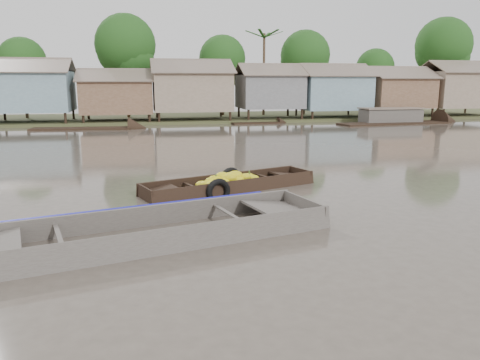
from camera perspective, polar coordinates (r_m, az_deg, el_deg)
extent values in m
plane|color=#4E463C|center=(12.35, -2.80, -4.60)|extent=(120.00, 120.00, 0.00)
cube|color=#384723|center=(44.87, -9.52, 7.31)|extent=(120.00, 12.00, 0.50)
cube|color=gray|center=(42.10, -24.07, 9.84)|extent=(6.20, 5.20, 3.20)
cube|color=brown|center=(40.74, -24.74, 12.64)|extent=(6.60, 3.02, 1.28)
cube|color=brown|center=(43.49, -23.92, 12.59)|extent=(6.60, 3.02, 1.28)
cube|color=brown|center=(41.26, -14.76, 9.75)|extent=(5.80, 4.60, 2.70)
cube|color=brown|center=(40.00, -14.99, 12.26)|extent=(6.20, 2.67, 1.14)
cube|color=brown|center=(42.48, -14.82, 12.23)|extent=(6.20, 2.67, 1.14)
cube|color=#86715D|center=(41.43, -5.92, 10.70)|extent=(6.50, 5.30, 3.30)
cube|color=brown|center=(40.02, -5.76, 13.67)|extent=(6.90, 3.08, 1.31)
cube|color=brown|center=(42.86, -6.19, 13.55)|extent=(6.90, 3.08, 1.31)
cube|color=slate|center=(42.73, 3.63, 10.71)|extent=(5.40, 4.70, 2.90)
cube|color=brown|center=(41.51, 4.14, 13.29)|extent=(5.80, 2.73, 1.17)
cube|color=brown|center=(43.96, 3.21, 13.23)|extent=(5.80, 2.73, 1.17)
cube|color=gray|center=(44.70, 11.18, 10.44)|extent=(6.00, 5.00, 3.10)
cube|color=brown|center=(43.46, 12.00, 13.01)|extent=(6.40, 2.90, 1.24)
cube|color=brown|center=(45.95, 10.62, 12.99)|extent=(6.40, 2.90, 1.24)
cube|color=brown|center=(47.60, 18.52, 10.08)|extent=(5.70, 4.90, 2.80)
cube|color=brown|center=(46.46, 19.51, 12.27)|extent=(6.10, 2.85, 1.21)
cube|color=brown|center=(48.75, 17.88, 12.33)|extent=(6.10, 2.85, 1.21)
cube|color=#86715D|center=(51.16, 24.94, 9.96)|extent=(6.30, 5.10, 3.40)
cube|color=brown|center=(50.07, 26.12, 12.31)|extent=(6.70, 2.96, 1.26)
cube|color=brown|center=(52.29, 24.24, 12.40)|extent=(6.70, 2.96, 1.26)
cylinder|color=#473323|center=(46.82, -24.73, 9.59)|extent=(0.28, 0.28, 4.90)
sphere|color=#143E13|center=(46.84, -25.03, 13.00)|extent=(4.20, 4.20, 4.20)
cylinder|color=#473323|center=(44.71, -13.58, 11.17)|extent=(0.28, 0.28, 6.30)
sphere|color=#143E13|center=(44.82, -13.81, 15.77)|extent=(5.40, 5.40, 5.40)
cylinder|color=#473323|center=(46.37, -2.13, 10.86)|extent=(0.28, 0.28, 5.25)
sphere|color=#143E13|center=(46.41, -2.16, 14.56)|extent=(4.50, 4.50, 4.50)
cylinder|color=#473323|center=(47.42, 7.83, 10.99)|extent=(0.28, 0.28, 5.60)
sphere|color=#143E13|center=(47.48, 7.94, 14.85)|extent=(4.80, 4.80, 4.80)
cylinder|color=#473323|center=(51.55, 15.98, 10.13)|extent=(0.28, 0.28, 4.55)
sphere|color=#143E13|center=(51.55, 16.15, 13.02)|extent=(3.90, 3.90, 3.90)
cylinder|color=#473323|center=(54.30, 23.22, 10.82)|extent=(0.28, 0.28, 6.65)
sphere|color=#143E13|center=(54.42, 23.56, 14.81)|extent=(5.70, 5.70, 5.70)
cylinder|color=#473323|center=(46.72, 2.92, 12.54)|extent=(0.24, 0.24, 8.00)
cube|color=black|center=(15.53, -1.19, -1.43)|extent=(5.90, 3.02, 0.08)
cube|color=black|center=(16.02, -2.34, -0.16)|extent=(5.70, 2.15, 0.55)
cube|color=black|center=(14.94, 0.04, -1.04)|extent=(5.70, 2.15, 0.55)
cube|color=black|center=(17.10, 7.33, 0.53)|extent=(0.49, 1.25, 0.52)
cube|color=black|center=(16.78, 5.97, 0.57)|extent=(1.33, 1.40, 0.20)
cube|color=black|center=(14.27, -11.42, -1.90)|extent=(0.49, 1.25, 0.52)
cube|color=black|center=(14.43, -9.54, -1.41)|extent=(1.33, 1.40, 0.20)
cube|color=black|center=(14.81, -5.89, -0.78)|extent=(0.51, 1.21, 0.05)
cube|color=black|center=(16.18, 3.10, 0.36)|extent=(0.51, 1.21, 0.05)
ellipsoid|color=yellow|center=(15.00, -4.06, -0.60)|extent=(0.56, 0.47, 0.30)
ellipsoid|color=yellow|center=(15.69, 2.68, -0.27)|extent=(0.47, 0.39, 0.25)
ellipsoid|color=yellow|center=(14.87, -2.94, -0.96)|extent=(0.55, 0.46, 0.29)
ellipsoid|color=yellow|center=(14.94, -3.06, -0.64)|extent=(0.50, 0.42, 0.26)
ellipsoid|color=yellow|center=(15.51, -1.62, 0.26)|extent=(0.54, 0.45, 0.28)
ellipsoid|color=yellow|center=(15.22, -3.08, 0.02)|extent=(0.56, 0.47, 0.30)
ellipsoid|color=yellow|center=(14.97, -4.34, -0.99)|extent=(0.44, 0.37, 0.23)
ellipsoid|color=yellow|center=(15.56, -2.72, 0.18)|extent=(0.45, 0.37, 0.23)
ellipsoid|color=yellow|center=(15.46, -0.59, 0.60)|extent=(0.57, 0.48, 0.30)
ellipsoid|color=yellow|center=(15.32, -2.19, 0.48)|extent=(0.53, 0.45, 0.28)
ellipsoid|color=yellow|center=(16.07, 1.02, 0.34)|extent=(0.55, 0.46, 0.29)
ellipsoid|color=yellow|center=(15.53, 0.68, 0.40)|extent=(0.44, 0.37, 0.23)
ellipsoid|color=yellow|center=(14.84, -3.12, -0.92)|extent=(0.55, 0.47, 0.29)
ellipsoid|color=yellow|center=(15.37, -0.22, 0.00)|extent=(0.49, 0.41, 0.26)
ellipsoid|color=yellow|center=(15.51, -1.27, 0.55)|extent=(0.43, 0.36, 0.23)
ellipsoid|color=yellow|center=(15.59, -2.19, 0.05)|extent=(0.46, 0.38, 0.24)
ellipsoid|color=yellow|center=(15.21, -0.19, -0.55)|extent=(0.45, 0.38, 0.24)
ellipsoid|color=yellow|center=(15.73, 1.59, 0.15)|extent=(0.52, 0.44, 0.27)
ellipsoid|color=yellow|center=(15.43, -2.23, 0.12)|extent=(0.50, 0.42, 0.26)
ellipsoid|color=yellow|center=(15.12, -4.66, -0.60)|extent=(0.51, 0.43, 0.27)
ellipsoid|color=yellow|center=(15.37, -0.75, 0.18)|extent=(0.50, 0.42, 0.26)
ellipsoid|color=yellow|center=(15.25, -1.78, 0.08)|extent=(0.52, 0.44, 0.27)
ellipsoid|color=yellow|center=(14.74, -3.63, -1.28)|extent=(0.45, 0.38, 0.23)
ellipsoid|color=yellow|center=(15.53, -2.13, 0.15)|extent=(0.50, 0.42, 0.26)
ellipsoid|color=yellow|center=(15.94, -0.94, 0.13)|extent=(0.47, 0.39, 0.25)
ellipsoid|color=yellow|center=(16.05, 0.37, 0.15)|extent=(0.49, 0.41, 0.26)
ellipsoid|color=yellow|center=(15.02, -1.89, -0.31)|extent=(0.43, 0.36, 0.23)
ellipsoid|color=yellow|center=(15.17, -3.53, -0.13)|extent=(0.48, 0.40, 0.25)
ellipsoid|color=yellow|center=(15.23, -1.21, 0.29)|extent=(0.53, 0.45, 0.28)
ellipsoid|color=yellow|center=(14.91, -3.42, -0.70)|extent=(0.56, 0.47, 0.29)
cylinder|color=#3F6626|center=(15.16, -2.93, 0.33)|extent=(0.04, 0.04, 0.19)
cylinder|color=#3F6626|center=(15.52, -0.52, 0.61)|extent=(0.04, 0.04, 0.19)
cylinder|color=#3F6626|center=(15.79, 1.14, 0.81)|extent=(0.04, 0.04, 0.19)
torus|color=black|center=(16.29, -1.18, 0.13)|extent=(0.85, 0.46, 0.83)
torus|color=black|center=(14.45, -2.66, -1.41)|extent=(0.85, 0.46, 0.83)
cube|color=#48423D|center=(10.89, -10.66, -7.55)|extent=(8.33, 3.69, 0.08)
cube|color=#48423D|center=(11.72, -12.02, -4.69)|extent=(8.12, 2.20, 0.66)
cube|color=#48423D|center=(9.88, -9.18, -7.74)|extent=(8.12, 2.20, 0.66)
cube|color=#48423D|center=(12.42, 7.74, -3.58)|extent=(0.55, 1.99, 0.63)
cube|color=#48423D|center=(12.04, 4.93, -3.63)|extent=(1.80, 2.05, 0.26)
cube|color=#48423D|center=(10.45, -21.17, -6.54)|extent=(0.57, 1.92, 0.05)
cube|color=#48423D|center=(11.38, -1.23, -4.22)|extent=(0.57, 1.92, 0.05)
cube|color=#665E54|center=(10.87, -10.68, -7.28)|extent=(6.40, 3.06, 0.02)
cube|color=#0F119E|center=(11.71, -12.16, -3.41)|extent=(6.55, 1.73, 0.17)
torus|color=olive|center=(11.77, 5.14, -5.46)|extent=(0.47, 0.47, 0.07)
torus|color=olive|center=(11.76, 5.14, -5.25)|extent=(0.38, 0.38, 0.07)
cube|color=black|center=(41.57, 18.33, 6.44)|extent=(10.10, 3.29, 0.35)
cube|color=black|center=(39.74, 2.04, 6.81)|extent=(4.28, 1.33, 0.35)
cube|color=black|center=(36.89, -18.65, 5.79)|extent=(7.49, 2.30, 0.35)
cube|color=black|center=(42.30, 17.87, 7.37)|extent=(5.00, 2.00, 1.20)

